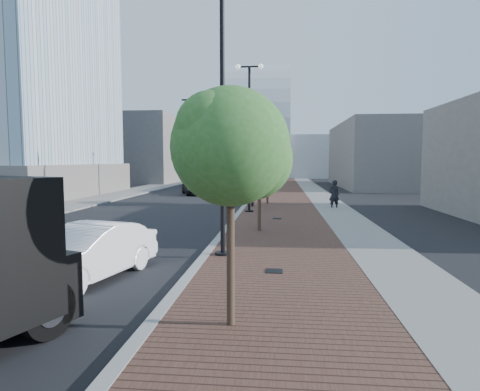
{
  "coord_description": "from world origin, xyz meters",
  "views": [
    {
      "loc": [
        2.56,
        -3.89,
        3.37
      ],
      "look_at": [
        1.0,
        12.0,
        2.0
      ],
      "focal_mm": 30.86,
      "sensor_mm": 36.0,
      "label": 1
    }
  ],
  "objects": [
    {
      "name": "sidewalk",
      "position": [
        3.5,
        40.0,
        0.06
      ],
      "size": [
        7.0,
        140.0,
        0.12
      ],
      "primitive_type": "cube",
      "color": "#4C2D23",
      "rests_on": "ground"
    },
    {
      "name": "concrete_strip",
      "position": [
        6.2,
        40.0,
        0.07
      ],
      "size": [
        2.4,
        140.0,
        0.13
      ],
      "primitive_type": "cube",
      "color": "slate",
      "rests_on": "ground"
    },
    {
      "name": "curb",
      "position": [
        0.0,
        40.0,
        0.07
      ],
      "size": [
        0.3,
        140.0,
        0.14
      ],
      "primitive_type": "cube",
      "color": "gray",
      "rests_on": "ground"
    },
    {
      "name": "west_sidewalk",
      "position": [
        -13.0,
        40.0,
        0.06
      ],
      "size": [
        4.0,
        140.0,
        0.12
      ],
      "primitive_type": "cube",
      "color": "slate",
      "rests_on": "ground"
    },
    {
      "name": "white_sedan",
      "position": [
        -2.79,
        7.01,
        0.78
      ],
      "size": [
        2.72,
        5.01,
        1.57
      ],
      "primitive_type": "imported",
      "rotation": [
        0.0,
        0.0,
        -0.23
      ],
      "color": "white",
      "rests_on": "ground"
    },
    {
      "name": "dark_car_mid",
      "position": [
        -5.7,
        36.06,
        0.72
      ],
      "size": [
        4.01,
        5.69,
        1.44
      ],
      "primitive_type": "imported",
      "rotation": [
        0.0,
        0.0,
        0.35
      ],
      "color": "black",
      "rests_on": "ground"
    },
    {
      "name": "dark_car_far",
      "position": [
        -2.29,
        41.61,
        0.68
      ],
      "size": [
        2.23,
        4.78,
        1.35
      ],
      "primitive_type": "imported",
      "rotation": [
        0.0,
        0.0,
        -0.07
      ],
      "color": "black",
      "rests_on": "ground"
    },
    {
      "name": "pedestrian",
      "position": [
        6.22,
        24.66,
        1.01
      ],
      "size": [
        0.83,
        0.64,
        2.02
      ],
      "primitive_type": "imported",
      "rotation": [
        0.0,
        0.0,
        3.38
      ],
      "color": "black",
      "rests_on": "ground"
    },
    {
      "name": "streetlight_1",
      "position": [
        0.49,
        10.0,
        4.34
      ],
      "size": [
        1.44,
        0.56,
        9.21
      ],
      "color": "black",
      "rests_on": "ground"
    },
    {
      "name": "streetlight_2",
      "position": [
        0.6,
        22.0,
        4.82
      ],
      "size": [
        1.72,
        0.56,
        9.28
      ],
      "color": "black",
      "rests_on": "ground"
    },
    {
      "name": "streetlight_3",
      "position": [
        0.49,
        34.0,
        4.34
      ],
      "size": [
        1.44,
        0.56,
        9.21
      ],
      "color": "black",
      "rests_on": "ground"
    },
    {
      "name": "streetlight_4",
      "position": [
        0.6,
        46.0,
        4.82
      ],
      "size": [
        1.72,
        0.56,
        9.28
      ],
      "color": "black",
      "rests_on": "ground"
    },
    {
      "name": "traffic_mast",
      "position": [
        -0.3,
        25.0,
        4.98
      ],
      "size": [
        5.09,
        0.2,
        8.0
      ],
      "color": "black",
      "rests_on": "ground"
    },
    {
      "name": "tree_0",
      "position": [
        1.65,
        4.02,
        3.61
      ],
      "size": [
        2.35,
        2.3,
        4.78
      ],
      "color": "#382619",
      "rests_on": "ground"
    },
    {
      "name": "tree_1",
      "position": [
        1.65,
        15.02,
        3.87
      ],
      "size": [
        2.55,
        2.53,
        5.15
      ],
      "color": "#382619",
      "rests_on": "ground"
    },
    {
      "name": "tree_2",
      "position": [
        1.65,
        27.02,
        3.82
      ],
      "size": [
        2.84,
        2.84,
        5.25
      ],
      "color": "#382619",
      "rests_on": "ground"
    },
    {
      "name": "tree_3",
      "position": [
        1.65,
        39.02,
        3.97
      ],
      "size": [
        2.39,
        2.34,
        5.16
      ],
      "color": "#382619",
      "rests_on": "ground"
    },
    {
      "name": "convention_center",
      "position": [
        -2.0,
        85.0,
        6.0
      ],
      "size": [
        50.0,
        30.0,
        50.0
      ],
      "color": "#ABB1B5",
      "rests_on": "ground"
    },
    {
      "name": "commercial_block_nw",
      "position": [
        -20.0,
        60.0,
        5.0
      ],
      "size": [
        14.0,
        20.0,
        10.0
      ],
      "primitive_type": "cube",
      "color": "#68625D",
      "rests_on": "ground"
    },
    {
      "name": "commercial_block_ne",
      "position": [
        16.0,
        50.0,
        4.0
      ],
      "size": [
        12.0,
        22.0,
        8.0
      ],
      "primitive_type": "cube",
      "color": "#67615D",
      "rests_on": "ground"
    },
    {
      "name": "utility_cover_1",
      "position": [
        2.4,
        8.0,
        0.13
      ],
      "size": [
        0.5,
        0.5,
        0.02
      ],
      "primitive_type": "cube",
      "color": "black",
      "rests_on": "sidewalk"
    },
    {
      "name": "utility_cover_2",
      "position": [
        2.4,
        19.0,
        0.13
      ],
      "size": [
        0.5,
        0.5,
        0.02
      ],
      "primitive_type": "cube",
      "color": "black",
      "rests_on": "sidewalk"
    }
  ]
}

